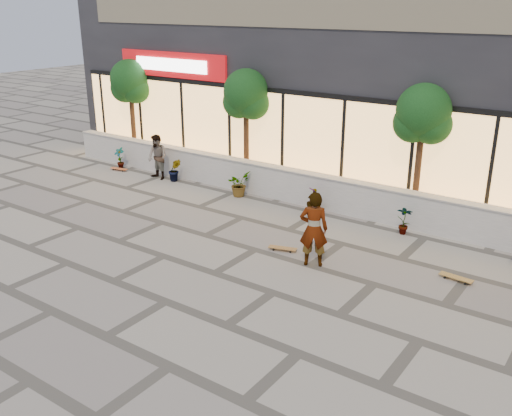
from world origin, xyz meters
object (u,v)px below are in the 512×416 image
Objects in this scene: tree_west at (130,84)px; tree_midwest at (246,97)px; skateboard_left at (119,169)px; skateboard_right_near at (456,277)px; skater_center at (314,229)px; tree_mideast at (423,117)px; skateboard_center at (283,248)px; skater_left at (157,157)px.

tree_midwest is at bearing 0.00° from tree_west.
tree_midwest reaches higher than skateboard_left.
skateboard_right_near is at bearing -17.30° from skateboard_left.
tree_mideast is at bearing -128.74° from skater_center.
skateboard_center is 1.04× the size of skateboard_left.
tree_midwest is 6.49m from skateboard_center.
tree_mideast is 4.86m from skateboard_right_near.
tree_midwest reaches higher than skater_center.
skater_center is at bearing -31.52° from skateboard_center.
tree_west is at bearing 139.98° from skateboard_center.
skateboard_left is at bearing -162.70° from tree_midwest.
skater_left is 7.51m from skateboard_center.
skateboard_left is at bearing 146.86° from skateboard_center.
skateboard_right_near is at bearing -1.17° from skater_left.
skater_left is 2.08m from skateboard_left.
skater_center reaches higher than skateboard_left.
tree_midwest is 5.39× the size of skateboard_left.
tree_west reaches higher than skater_center.
tree_mideast is at bearing 48.18° from skateboard_center.
skateboard_left is 13.15m from skateboard_right_near.
tree_west is 14.39m from skateboard_right_near.
skateboard_right_near is (11.09, -1.79, -0.72)m from skater_left.
tree_mideast is 5.04× the size of skateboard_right_near.
tree_mideast is at bearing 16.98° from skater_left.
skateboard_right_near reaches higher than skateboard_left.
skater_left reaches higher than skateboard_center.
skater_center is at bearing -25.88° from skateboard_left.
skateboard_center is (9.61, -4.08, -2.91)m from tree_west.
tree_mideast is at bearing 129.69° from skateboard_right_near.
skateboard_left is (-8.93, 2.58, -0.00)m from skateboard_center.
skateboard_left is (-10.82, -1.50, -2.91)m from tree_mideast.
skateboard_center reaches higher than skateboard_left.
tree_mideast is 2.46× the size of skater_left.
tree_midwest reaches higher than skateboard_right_near.
tree_mideast reaches higher than skateboard_center.
skater_center reaches higher than skater_left.
skateboard_center is at bearing -114.81° from tree_mideast.
skater_left is (2.63, -1.40, -2.19)m from tree_west.
tree_west is at bearing 180.00° from tree_midwest.
tree_west reaches higher than skateboard_center.
tree_west is 2.46× the size of skater_left.
skater_left is at bearing -153.97° from tree_midwest.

